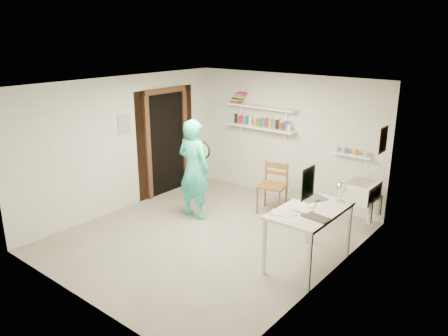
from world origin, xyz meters
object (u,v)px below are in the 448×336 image
Objects in this scene: man at (194,169)px; work_table at (308,237)px; wall_clock at (203,150)px; belfast_sink at (360,191)px; wooden_chair at (272,186)px; desk_lamp at (342,187)px.

man is 2.41m from work_table.
wall_clock is (0.01, 0.22, 0.29)m from man.
work_table is (2.34, -0.45, -0.75)m from wall_clock.
belfast_sink is 2.70m from wall_clock.
wall_clock reaches higher than belfast_sink.
desk_lamp is at bearing -37.45° from wooden_chair.
wall_clock is 0.31× the size of wooden_chair.
work_table is (2.35, -0.23, -0.46)m from man.
man reaches higher than belfast_sink.
belfast_sink is 1.54m from wooden_chair.
work_table is (-0.11, -1.47, -0.28)m from belfast_sink.
wooden_chair is 0.80× the size of work_table.
belfast_sink is 1.50m from work_table.
man is 11.16× the size of desk_lamp.
belfast_sink reaches higher than work_table.
wall_clock is 2.55m from desk_lamp.
wall_clock reaches higher than wooden_chair.
man is at bearing -153.29° from belfast_sink.
wall_clock is at bearing -178.94° from desk_lamp.
desk_lamp is (2.55, 0.05, -0.11)m from wall_clock.
belfast_sink is 1.04m from desk_lamp.
man is 1.39× the size of work_table.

